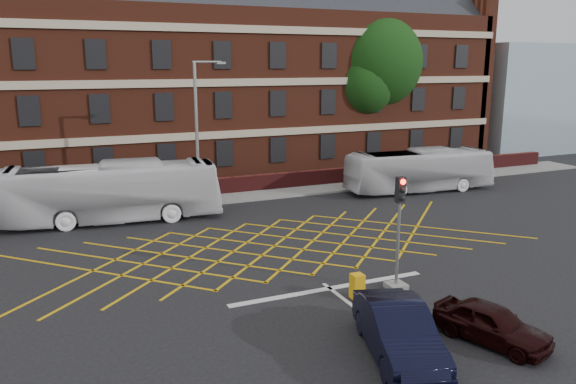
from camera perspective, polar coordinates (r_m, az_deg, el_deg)
name	(u,v)px	position (r m, az deg, el deg)	size (l,w,h in m)	color
ground	(292,259)	(24.35, 0.40, -6.87)	(120.00, 120.00, 0.00)	black
victorian_building	(176,69)	(43.98, -11.28, 12.14)	(51.00, 12.17, 20.40)	#5D2618
boundary_wall	(209,188)	(36.02, -8.04, 0.46)	(56.00, 0.50, 1.10)	#4D1415
far_pavement	(214,198)	(35.19, -7.57, -0.64)	(60.00, 3.00, 0.12)	slate
glass_block	(521,97)	(60.38, 22.59, 8.87)	(14.00, 10.00, 10.00)	#99B2BF
box_junction_hatching	(274,246)	(26.09, -1.39, -5.49)	(11.50, 0.12, 0.02)	#CC990C
stop_line	(330,288)	(21.42, 4.27, -9.74)	(8.00, 0.30, 0.02)	silver
centre_line	(441,374)	(16.56, 15.31, -17.40)	(0.15, 14.00, 0.02)	silver
bus_left	(110,192)	(31.14, -17.59, -0.01)	(2.69, 11.49, 3.20)	white
bus_right	(420,170)	(37.86, 13.22, 2.16)	(2.35, 10.04, 2.80)	silver
car_navy	(398,331)	(16.84, 11.15, -13.68)	(1.64, 4.71, 1.55)	black
car_maroon	(491,323)	(18.41, 19.96, -12.44)	(1.43, 3.55, 1.21)	black
deciduous_tree	(375,69)	(45.68, 8.81, 12.24)	(7.59, 7.35, 12.03)	black
traffic_light_near	(398,244)	(21.16, 11.11, -5.17)	(0.70, 0.70, 4.27)	slate
street_lamp	(199,162)	(31.91, -9.03, 3.01)	(2.25, 1.00, 8.39)	slate
utility_cabinet	(357,286)	(20.53, 7.04, -9.48)	(0.44, 0.42, 0.91)	#E3A20D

